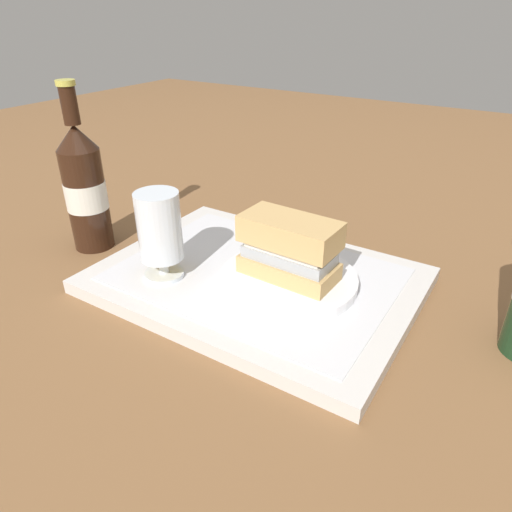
{
  "coord_description": "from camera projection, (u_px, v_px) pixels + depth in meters",
  "views": [
    {
      "loc": [
        -0.31,
        0.48,
        0.36
      ],
      "look_at": [
        0.0,
        0.0,
        0.05
      ],
      "focal_mm": 32.67,
      "sensor_mm": 36.0,
      "label": 1
    }
  ],
  "objects": [
    {
      "name": "plate",
      "position": [
        288.0,
        280.0,
        0.64
      ],
      "size": [
        0.19,
        0.19,
        0.01
      ],
      "primitive_type": "cylinder",
      "color": "white",
      "rests_on": "placemat"
    },
    {
      "name": "beer_glass",
      "position": [
        160.0,
        233.0,
        0.63
      ],
      "size": [
        0.06,
        0.06,
        0.12
      ],
      "color": "silver",
      "rests_on": "placemat"
    },
    {
      "name": "placemat",
      "position": [
        256.0,
        274.0,
        0.67
      ],
      "size": [
        0.38,
        0.27,
        0.0
      ],
      "primitive_type": "cube",
      "color": "silver",
      "rests_on": "tray"
    },
    {
      "name": "ground_plane",
      "position": [
        256.0,
        286.0,
        0.68
      ],
      "size": [
        3.0,
        3.0,
        0.0
      ],
      "primitive_type": "plane",
      "color": "brown"
    },
    {
      "name": "tray",
      "position": [
        256.0,
        280.0,
        0.67
      ],
      "size": [
        0.44,
        0.32,
        0.02
      ],
      "primitive_type": "cube",
      "color": "silver",
      "rests_on": "ground_plane"
    },
    {
      "name": "beer_bottle",
      "position": [
        85.0,
        187.0,
        0.74
      ],
      "size": [
        0.07,
        0.07,
        0.27
      ],
      "color": "black",
      "rests_on": "ground_plane"
    },
    {
      "name": "sandwich",
      "position": [
        287.0,
        247.0,
        0.62
      ],
      "size": [
        0.13,
        0.07,
        0.08
      ],
      "rotation": [
        0.0,
        0.0,
        -0.04
      ],
      "color": "tan",
      "rests_on": "plate"
    }
  ]
}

